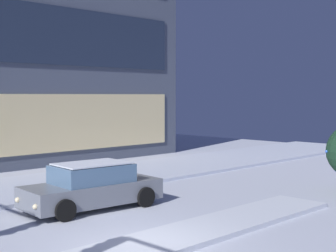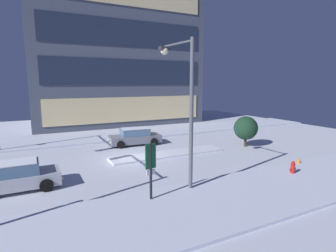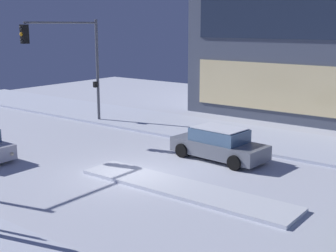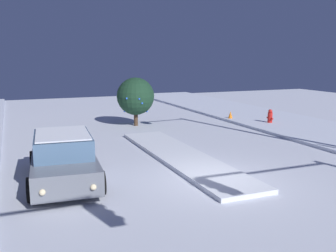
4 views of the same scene
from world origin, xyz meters
The scene contains 6 objects.
ground centered at (0.00, 0.00, 0.00)m, with size 52.00×52.00×0.00m, color silver.
median_strip centered at (2.81, -0.20, 0.07)m, with size 9.00×1.80×0.14m, color silver.
car_far centered at (1.71, 4.17, 0.71)m, with size 4.68×2.30×1.49m.
fire_hydrant centered at (7.36, -7.64, 0.42)m, with size 0.48×0.26×0.88m.
decorated_tree_median centered at (9.99, -0.74, 1.61)m, with size 2.08×2.03×2.63m.
construction_cone centered at (9.48, -6.42, 0.28)m, with size 0.36×0.36×0.55m, color orange.
Camera 4 is at (-9.80, 5.51, 3.72)m, focal length 41.03 mm.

